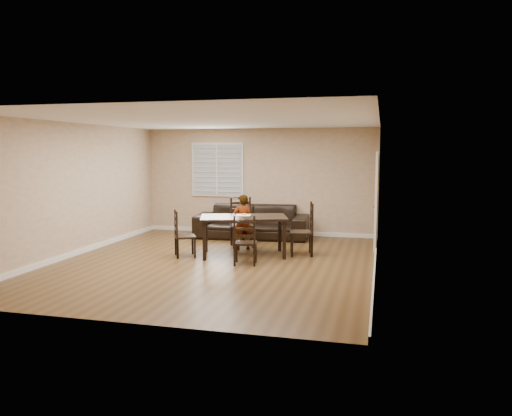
# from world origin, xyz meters

# --- Properties ---
(ground) EXTENTS (7.00, 7.00, 0.00)m
(ground) POSITION_xyz_m (0.00, 0.00, 0.00)
(ground) COLOR brown
(ground) RESTS_ON ground
(room) EXTENTS (6.04, 7.04, 2.72)m
(room) POSITION_xyz_m (0.04, 0.18, 1.81)
(room) COLOR #CEAD8B
(room) RESTS_ON ground
(dining_table) EXTENTS (1.94, 1.45, 0.81)m
(dining_table) POSITION_xyz_m (0.36, 0.75, 0.72)
(dining_table) COLOR black
(dining_table) RESTS_ON ground
(chair_near) EXTENTS (0.64, 0.62, 1.10)m
(chair_near) POSITION_xyz_m (0.01, 1.80, 0.50)
(chair_near) COLOR black
(chair_near) RESTS_ON ground
(chair_far) EXTENTS (0.49, 0.47, 0.94)m
(chair_far) POSITION_xyz_m (0.63, -0.11, 0.43)
(chair_far) COLOR black
(chair_far) RESTS_ON ground
(chair_left) EXTENTS (0.55, 0.56, 0.94)m
(chair_left) POSITION_xyz_m (-0.87, 0.33, 0.43)
(chair_left) COLOR black
(chair_left) RESTS_ON ground
(chair_right) EXTENTS (0.55, 0.57, 1.08)m
(chair_right) POSITION_xyz_m (1.62, 1.14, 0.49)
(chair_right) COLOR black
(chair_right) RESTS_ON ground
(child) EXTENTS (0.52, 0.47, 1.20)m
(child) POSITION_xyz_m (0.17, 1.35, 0.60)
(child) COLOR gray
(child) RESTS_ON ground
(napkin) EXTENTS (0.34, 0.34, 0.00)m
(napkin) POSITION_xyz_m (0.31, 0.93, 0.81)
(napkin) COLOR white
(napkin) RESTS_ON dining_table
(donut) EXTENTS (0.09, 0.09, 0.03)m
(donut) POSITION_xyz_m (0.33, 0.94, 0.83)
(donut) COLOR #BC8B43
(donut) RESTS_ON napkin
(sofa) EXTENTS (2.82, 1.27, 0.80)m
(sofa) POSITION_xyz_m (-0.01, 2.85, 0.40)
(sofa) COLOR black
(sofa) RESTS_ON ground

